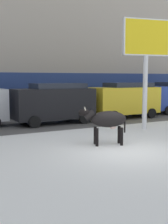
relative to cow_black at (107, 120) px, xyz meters
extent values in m
plane|color=white|center=(0.07, -1.24, -0.99)|extent=(120.00, 120.00, 0.00)
cube|color=#514F4C|center=(0.07, 6.60, -0.99)|extent=(60.00, 5.60, 0.01)
cube|color=#A39989|center=(0.07, 13.69, 5.51)|extent=(44.00, 6.00, 13.00)
cube|color=navy|center=(0.07, 10.64, 0.61)|extent=(43.12, 0.10, 2.80)
ellipsoid|color=black|center=(0.07, -0.02, 0.03)|extent=(1.52, 1.04, 0.64)
cylinder|color=black|center=(-0.46, -0.04, -0.64)|extent=(0.12, 0.12, 0.70)
cylinder|color=black|center=(-0.33, 0.33, -0.64)|extent=(0.12, 0.12, 0.70)
cylinder|color=black|center=(0.46, -0.38, -0.64)|extent=(0.12, 0.12, 0.70)
cylinder|color=black|center=(0.59, -0.01, -0.64)|extent=(0.12, 0.12, 0.70)
cylinder|color=black|center=(-0.64, 0.23, 0.21)|extent=(0.54, 0.41, 0.44)
ellipsoid|color=black|center=(-0.84, 0.31, 0.31)|extent=(0.50, 0.38, 0.28)
cone|color=beige|center=(-0.84, 0.19, 0.47)|extent=(0.10, 0.13, 0.15)
cone|color=beige|center=(-0.77, 0.40, 0.47)|extent=(0.10, 0.13, 0.15)
cylinder|color=black|center=(0.69, -0.25, -0.22)|extent=(0.06, 0.06, 0.60)
ellipsoid|color=beige|center=(0.23, -0.08, -0.27)|extent=(0.35, 0.32, 0.20)
cylinder|color=silver|center=(3.74, 2.19, 0.91)|extent=(0.24, 0.24, 3.80)
cube|color=silver|center=(3.74, 2.19, 3.66)|extent=(2.51, 0.69, 1.82)
cube|color=yellow|center=(3.74, 2.16, 3.66)|extent=(2.38, 0.63, 1.70)
cube|color=black|center=(0.33, 6.13, 0.18)|extent=(4.61, 1.92, 1.70)
cube|color=#1E232D|center=(0.63, 6.13, 1.18)|extent=(3.01, 1.68, 0.30)
cylinder|color=black|center=(1.82, 7.08, -0.67)|extent=(0.64, 0.22, 0.64)
cylinder|color=black|center=(1.83, 5.18, -0.67)|extent=(0.64, 0.22, 0.64)
cylinder|color=black|center=(-1.17, 7.07, -0.67)|extent=(0.64, 0.22, 0.64)
cylinder|color=black|center=(-1.16, 5.17, -0.67)|extent=(0.64, 0.22, 0.64)
cube|color=gold|center=(5.41, 6.18, 0.18)|extent=(4.61, 1.92, 1.70)
cube|color=#1E232D|center=(5.71, 6.18, 1.18)|extent=(3.01, 1.68, 0.30)
cylinder|color=black|center=(6.91, 7.14, -0.67)|extent=(0.64, 0.22, 0.64)
cylinder|color=black|center=(6.91, 5.24, -0.67)|extent=(0.64, 0.22, 0.64)
cylinder|color=black|center=(3.92, 7.12, -0.67)|extent=(0.64, 0.22, 0.64)
cylinder|color=black|center=(3.92, 5.22, -0.67)|extent=(0.64, 0.22, 0.64)
cylinder|color=black|center=(9.02, 7.80, -0.67)|extent=(0.64, 0.22, 0.64)
cylinder|color=black|center=(9.03, 5.90, -0.67)|extent=(0.64, 0.22, 0.64)
cylinder|color=#282833|center=(9.77, 9.40, -0.55)|extent=(0.24, 0.24, 0.88)
cube|color=maroon|center=(9.77, 9.40, 0.21)|extent=(0.36, 0.22, 0.64)
sphere|color=beige|center=(9.77, 9.40, 0.64)|extent=(0.20, 0.20, 0.20)
cylinder|color=#282833|center=(9.65, 9.40, -0.55)|extent=(0.24, 0.24, 0.88)
cube|color=brown|center=(9.65, 9.40, 0.21)|extent=(0.36, 0.22, 0.64)
sphere|color=beige|center=(9.65, 9.40, 0.64)|extent=(0.20, 0.20, 0.20)
camera|label=1|loc=(-6.32, -9.71, 1.62)|focal=47.82mm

